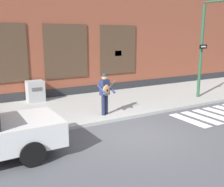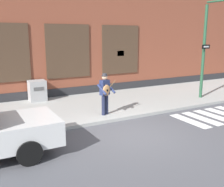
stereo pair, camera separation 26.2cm
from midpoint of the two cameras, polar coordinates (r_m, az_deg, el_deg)
ground_plane at (r=8.95m, az=3.80°, el=-8.86°), size 160.00×160.00×0.00m
sidewalk at (r=12.15m, az=-6.29°, el=-2.85°), size 28.00×4.81×0.13m
building_backdrop at (r=15.89m, az=-13.30°, el=15.49°), size 28.00×4.06×8.39m
busker at (r=10.39m, az=-2.26°, el=0.39°), size 0.77×0.64×1.68m
traffic_light at (r=13.53m, az=22.19°, el=12.41°), size 0.74×2.63×4.80m
utility_box at (r=13.29m, az=-16.90°, el=0.52°), size 0.80×0.72×1.00m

